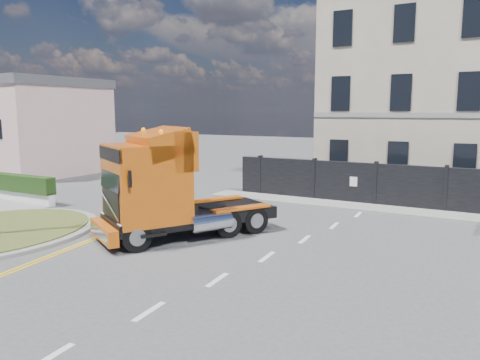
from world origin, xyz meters
The scene contains 6 objects.
ground centered at (0.00, 0.00, 0.00)m, with size 120.00×120.00×0.00m, color #424244.
seaside_bldg_pink centered at (-20.00, 9.00, 3.00)m, with size 8.00×8.00×6.00m, color beige.
hoarding_fence centered at (6.55, 9.00, 1.00)m, with size 18.80×0.25×2.00m.
georgian_building centered at (6.00, 16.50, 5.77)m, with size 12.30×10.30×12.80m.
pavement_far centered at (6.00, 8.10, 0.06)m, with size 20.00×1.60×0.12m, color gray.
truck centered at (-1.10, -0.24, 1.67)m, with size 5.13×6.56×3.74m.
Camera 1 is at (8.92, -12.81, 4.42)m, focal length 35.00 mm.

